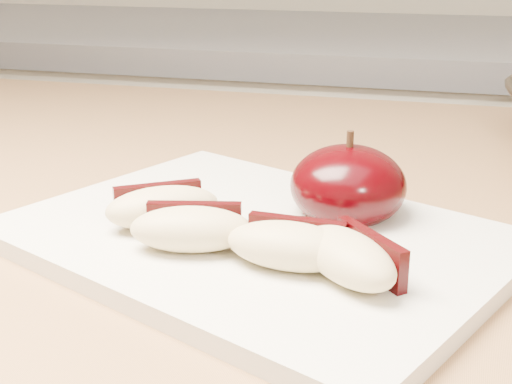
# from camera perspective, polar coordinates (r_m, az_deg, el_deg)

# --- Properties ---
(back_cabinet) EXTENTS (2.40, 0.62, 0.94)m
(back_cabinet) POSITION_cam_1_polar(r_m,az_deg,el_deg) (1.39, 6.28, -6.72)
(back_cabinet) COLOR silver
(back_cabinet) RESTS_ON ground
(cutting_board) EXTENTS (0.36, 0.32, 0.01)m
(cutting_board) POSITION_cam_1_polar(r_m,az_deg,el_deg) (0.44, 0.00, -3.77)
(cutting_board) COLOR silver
(cutting_board) RESTS_ON island_counter
(apple_half) EXTENTS (0.08, 0.08, 0.06)m
(apple_half) POSITION_cam_1_polar(r_m,az_deg,el_deg) (0.47, 7.37, 0.50)
(apple_half) COLOR black
(apple_half) RESTS_ON cutting_board
(apple_wedge_a) EXTENTS (0.08, 0.07, 0.03)m
(apple_wedge_a) POSITION_cam_1_polar(r_m,az_deg,el_deg) (0.45, -7.52, -1.16)
(apple_wedge_a) COLOR tan
(apple_wedge_a) RESTS_ON cutting_board
(apple_wedge_b) EXTENTS (0.08, 0.05, 0.03)m
(apple_wedge_b) POSITION_cam_1_polar(r_m,az_deg,el_deg) (0.41, -5.16, -2.90)
(apple_wedge_b) COLOR tan
(apple_wedge_b) RESTS_ON cutting_board
(apple_wedge_c) EXTENTS (0.07, 0.04, 0.03)m
(apple_wedge_c) POSITION_cam_1_polar(r_m,az_deg,el_deg) (0.39, 2.78, -4.25)
(apple_wedge_c) COLOR tan
(apple_wedge_c) RESTS_ON cutting_board
(apple_wedge_d) EXTENTS (0.07, 0.08, 0.03)m
(apple_wedge_d) POSITION_cam_1_polar(r_m,az_deg,el_deg) (0.38, 7.54, -5.15)
(apple_wedge_d) COLOR tan
(apple_wedge_d) RESTS_ON cutting_board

